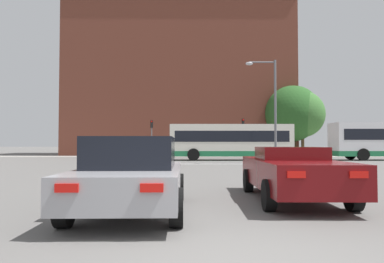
{
  "coord_description": "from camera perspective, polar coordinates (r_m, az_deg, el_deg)",
  "views": [
    {
      "loc": [
        -0.59,
        -4.08,
        1.34
      ],
      "look_at": [
        -0.39,
        24.1,
        2.3
      ],
      "focal_mm": 35.0,
      "sensor_mm": 36.0,
      "label": 1
    }
  ],
  "objects": [
    {
      "name": "pedestrian_waiting",
      "position": [
        39.75,
        0.27,
        -2.35
      ],
      "size": [
        0.43,
        0.27,
        1.8
      ],
      "rotation": [
        0.0,
        0.0,
        0.14
      ],
      "color": "brown",
      "rests_on": "ground_plane"
    },
    {
      "name": "traffic_light_far_left",
      "position": [
        40.32,
        -6.17,
        -0.08
      ],
      "size": [
        0.26,
        0.31,
        3.92
      ],
      "color": "slate",
      "rests_on": "ground_plane"
    },
    {
      "name": "tree_by_building",
      "position": [
        45.28,
        15.0,
        2.65
      ],
      "size": [
        6.24,
        6.24,
        8.2
      ],
      "color": "#4C3823",
      "rests_on": "ground_plane"
    },
    {
      "name": "brick_civic_building",
      "position": [
        51.15,
        -1.9,
        8.8
      ],
      "size": [
        28.83,
        13.19,
        28.59
      ],
      "color": "brown",
      "rests_on": "ground_plane"
    },
    {
      "name": "stop_line_strip",
      "position": [
        25.42,
        0.92,
        -4.96
      ],
      "size": [
        7.3,
        0.3,
        0.01
      ],
      "primitive_type": "cube",
      "color": "silver",
      "rests_on": "ground_plane"
    },
    {
      "name": "traffic_light_far_right",
      "position": [
        40.51,
        7.8,
        0.07
      ],
      "size": [
        0.26,
        0.31,
        4.09
      ],
      "color": "slate",
      "rests_on": "ground_plane"
    },
    {
      "name": "street_lamp_junction",
      "position": [
        26.06,
        11.81,
        4.7
      ],
      "size": [
        2.09,
        0.36,
        7.09
      ],
      "color": "slate",
      "rests_on": "ground_plane"
    },
    {
      "name": "bus_crossing_lead",
      "position": [
        31.61,
        5.88,
        -1.48
      ],
      "size": [
        10.11,
        2.74,
        2.98
      ],
      "rotation": [
        0.0,
        0.0,
        -1.57
      ],
      "color": "silver",
      "rests_on": "ground_plane"
    },
    {
      "name": "car_roadster_right",
      "position": [
        9.35,
        14.94,
        -5.95
      ],
      "size": [
        1.97,
        4.96,
        1.27
      ],
      "rotation": [
        0.0,
        0.0,
        -0.02
      ],
      "color": "#600C0F",
      "rests_on": "ground_plane"
    },
    {
      "name": "tree_kerbside",
      "position": [
        45.2,
        16.48,
        2.55
      ],
      "size": [
        5.11,
        5.11,
        7.52
      ],
      "color": "#4C3823",
      "rests_on": "ground_plane"
    },
    {
      "name": "car_saloon_left",
      "position": [
        7.57,
        -9.01,
        -6.4
      ],
      "size": [
        2.06,
        4.7,
        1.48
      ],
      "rotation": [
        0.0,
        0.0,
        0.01
      ],
      "color": "#9E9EA3",
      "rests_on": "ground_plane"
    },
    {
      "name": "far_pavement",
      "position": [
        40.56,
        0.42,
        -3.84
      ],
      "size": [
        68.11,
        2.5,
        0.01
      ],
      "primitive_type": "cube",
      "color": "#A09B91",
      "rests_on": "ground_plane"
    },
    {
      "name": "tree_distant",
      "position": [
        45.76,
        15.38,
        2.94
      ],
      "size": [
        5.79,
        5.79,
        8.23
      ],
      "color": "#4C3823",
      "rests_on": "ground_plane"
    },
    {
      "name": "pedestrian_walking_east",
      "position": [
        41.68,
        8.54,
        -2.29
      ],
      "size": [
        0.46,
        0.4,
        1.82
      ],
      "rotation": [
        0.0,
        0.0,
        0.55
      ],
      "color": "#333851",
      "rests_on": "ground_plane"
    }
  ]
}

